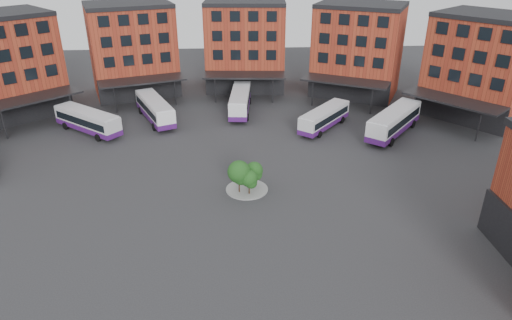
{
  "coord_description": "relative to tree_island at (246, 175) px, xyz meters",
  "views": [
    {
      "loc": [
        0.59,
        -29.41,
        23.75
      ],
      "look_at": [
        2.89,
        10.85,
        4.0
      ],
      "focal_mm": 32.0,
      "sensor_mm": 36.0,
      "label": 1
    }
  ],
  "objects": [
    {
      "name": "ground",
      "position": [
        -1.88,
        -11.6,
        -1.94
      ],
      "size": [
        160.0,
        160.0,
        0.0
      ],
      "primitive_type": "plane",
      "color": "#28282B",
      "rests_on": "ground"
    },
    {
      "name": "main_building",
      "position": [
        -6.65,
        26.65,
        5.29
      ],
      "size": [
        94.14,
        42.48,
        14.6
      ],
      "color": "#9A3821",
      "rests_on": "ground"
    },
    {
      "name": "tree_island",
      "position": [
        0.0,
        0.0,
        0.0
      ],
      "size": [
        4.4,
        4.4,
        3.62
      ],
      "color": "gray",
      "rests_on": "ground"
    },
    {
      "name": "bus_b",
      "position": [
        -20.55,
        17.24,
        -0.26
      ],
      "size": [
        10.18,
        8.84,
        3.1
      ],
      "rotation": [
        0.0,
        0.0,
        0.9
      ],
      "color": "silver",
      "rests_on": "ground"
    },
    {
      "name": "bus_c",
      "position": [
        -12.19,
        21.24,
        -0.2
      ],
      "size": [
        7.01,
        11.47,
        3.21
      ],
      "rotation": [
        0.0,
        0.0,
        0.42
      ],
      "color": "white",
      "rests_on": "ground"
    },
    {
      "name": "bus_d",
      "position": [
        0.05,
        24.12,
        -0.2
      ],
      "size": [
        3.65,
        11.58,
        3.21
      ],
      "rotation": [
        0.0,
        0.0,
        -0.09
      ],
      "color": "white",
      "rests_on": "ground"
    },
    {
      "name": "bus_e",
      "position": [
        11.4,
        16.9,
        -0.38
      ],
      "size": [
        8.36,
        9.38,
        2.88
      ],
      "rotation": [
        0.0,
        0.0,
        -0.69
      ],
      "color": "silver",
      "rests_on": "ground"
    },
    {
      "name": "bus_f",
      "position": [
        20.2,
        14.27,
        -0.1
      ],
      "size": [
        9.91,
        10.99,
        3.4
      ],
      "rotation": [
        0.0,
        0.0,
        -0.7
      ],
      "color": "white",
      "rests_on": "ground"
    }
  ]
}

